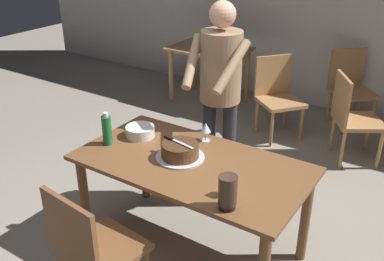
# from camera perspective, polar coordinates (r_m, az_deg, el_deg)

# --- Properties ---
(ground_plane) EXTENTS (14.00, 14.00, 0.00)m
(ground_plane) POSITION_cam_1_polar(r_m,az_deg,el_deg) (3.43, -0.02, -15.02)
(ground_plane) COLOR gray
(back_wall) EXTENTS (10.00, 0.12, 2.70)m
(back_wall) POSITION_cam_1_polar(r_m,az_deg,el_deg) (5.73, 19.25, 15.49)
(back_wall) COLOR silver
(back_wall) RESTS_ON ground_plane
(main_dining_table) EXTENTS (1.59, 0.85, 0.75)m
(main_dining_table) POSITION_cam_1_polar(r_m,az_deg,el_deg) (3.05, -0.02, -5.90)
(main_dining_table) COLOR brown
(main_dining_table) RESTS_ON ground_plane
(cake_on_platter) EXTENTS (0.34, 0.34, 0.11)m
(cake_on_platter) POSITION_cam_1_polar(r_m,az_deg,el_deg) (3.01, -1.57, -2.73)
(cake_on_platter) COLOR silver
(cake_on_platter) RESTS_ON main_dining_table
(cake_knife) EXTENTS (0.27, 0.07, 0.02)m
(cake_knife) POSITION_cam_1_polar(r_m,az_deg,el_deg) (3.03, -2.53, -1.20)
(cake_knife) COLOR silver
(cake_knife) RESTS_ON cake_on_platter
(plate_stack) EXTENTS (0.22, 0.22, 0.08)m
(plate_stack) POSITION_cam_1_polar(r_m,az_deg,el_deg) (3.34, -6.78, -0.12)
(plate_stack) COLOR white
(plate_stack) RESTS_ON main_dining_table
(wine_glass_near) EXTENTS (0.08, 0.08, 0.14)m
(wine_glass_near) POSITION_cam_1_polar(r_m,az_deg,el_deg) (2.60, 4.36, -6.51)
(wine_glass_near) COLOR silver
(wine_glass_near) RESTS_ON main_dining_table
(wine_glass_far) EXTENTS (0.08, 0.08, 0.14)m
(wine_glass_far) POSITION_cam_1_polar(r_m,az_deg,el_deg) (3.23, 1.80, 0.32)
(wine_glass_far) COLOR silver
(wine_glass_far) RESTS_ON main_dining_table
(water_bottle) EXTENTS (0.07, 0.07, 0.25)m
(water_bottle) POSITION_cam_1_polar(r_m,az_deg,el_deg) (3.23, -11.02, 0.09)
(water_bottle) COLOR #1E6B38
(water_bottle) RESTS_ON main_dining_table
(hurricane_lamp) EXTENTS (0.11, 0.11, 0.21)m
(hurricane_lamp) POSITION_cam_1_polar(r_m,az_deg,el_deg) (2.49, 4.66, -8.00)
(hurricane_lamp) COLOR black
(hurricane_lamp) RESTS_ON main_dining_table
(person_cutting_cake) EXTENTS (0.46, 0.57, 1.72)m
(person_cutting_cake) POSITION_cam_1_polar(r_m,az_deg,el_deg) (3.42, 3.67, 5.85)
(person_cutting_cake) COLOR #2D2D38
(person_cutting_cake) RESTS_ON ground_plane
(chair_near_side) EXTENTS (0.48, 0.48, 0.90)m
(chair_near_side) POSITION_cam_1_polar(r_m,az_deg,el_deg) (2.73, -12.85, -14.72)
(chair_near_side) COLOR brown
(chair_near_side) RESTS_ON ground_plane
(background_table) EXTENTS (1.00, 0.70, 0.74)m
(background_table) POSITION_cam_1_polar(r_m,az_deg,el_deg) (5.82, 2.26, 9.17)
(background_table) COLOR tan
(background_table) RESTS_ON ground_plane
(background_chair_0) EXTENTS (0.62, 0.62, 0.90)m
(background_chair_0) POSITION_cam_1_polar(r_m,az_deg,el_deg) (4.96, 11.07, 4.66)
(background_chair_0) COLOR tan
(background_chair_0) RESTS_ON ground_plane
(background_chair_1) EXTENTS (0.61, 0.61, 0.90)m
(background_chair_1) POSITION_cam_1_polar(r_m,az_deg,el_deg) (4.60, 20.10, 1.82)
(background_chair_1) COLOR tan
(background_chair_1) RESTS_ON ground_plane
(background_chair_2) EXTENTS (0.62, 0.62, 0.90)m
(background_chair_2) POSITION_cam_1_polar(r_m,az_deg,el_deg) (5.47, 19.93, 5.55)
(background_chair_2) COLOR tan
(background_chair_2) RESTS_ON ground_plane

